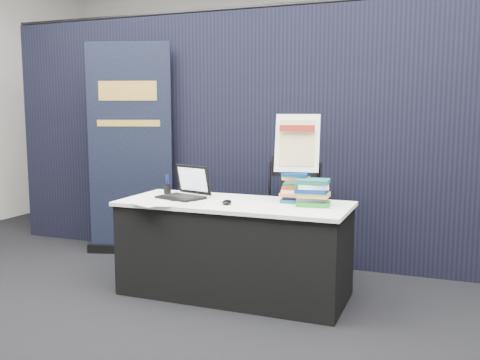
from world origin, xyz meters
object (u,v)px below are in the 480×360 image
(pullup_banner, at_px, (130,162))
(stacking_chair, at_px, (288,214))
(display_table, at_px, (234,248))
(laptop, at_px, (184,190))
(book_stack_tall, at_px, (295,188))
(book_stack_short, at_px, (312,193))
(info_sign, at_px, (297,144))

(pullup_banner, height_order, stacking_chair, pullup_banner)
(display_table, height_order, laptop, laptop)
(book_stack_tall, distance_m, stacking_chair, 0.46)
(book_stack_tall, bearing_deg, display_table, -161.50)
(book_stack_tall, relative_size, pullup_banner, 0.11)
(display_table, relative_size, stacking_chair, 1.70)
(laptop, distance_m, pullup_banner, 1.25)
(book_stack_short, bearing_deg, book_stack_tall, 147.97)
(laptop, bearing_deg, book_stack_tall, 24.79)
(laptop, distance_m, book_stack_short, 1.07)
(book_stack_short, xyz_separation_m, info_sign, (-0.16, 0.13, 0.35))
(display_table, xyz_separation_m, stacking_chair, (0.30, 0.49, 0.21))
(laptop, distance_m, stacking_chair, 0.91)
(display_table, relative_size, laptop, 4.46)
(display_table, bearing_deg, book_stack_short, 4.88)
(display_table, bearing_deg, book_stack_tall, 18.50)
(book_stack_short, height_order, pullup_banner, pullup_banner)
(stacking_chair, bearing_deg, book_stack_short, -39.47)
(info_sign, bearing_deg, laptop, -179.56)
(stacking_chair, bearing_deg, laptop, -133.40)
(display_table, relative_size, info_sign, 3.87)
(display_table, relative_size, book_stack_short, 7.06)
(book_stack_tall, bearing_deg, stacking_chair, 114.99)
(book_stack_tall, distance_m, pullup_banner, 2.00)
(book_stack_short, distance_m, stacking_chair, 0.60)
(laptop, height_order, info_sign, info_sign)
(book_stack_tall, height_order, book_stack_short, book_stack_tall)
(book_stack_tall, distance_m, info_sign, 0.34)
(laptop, relative_size, stacking_chair, 0.38)
(book_stack_short, bearing_deg, info_sign, 140.70)
(laptop, relative_size, info_sign, 0.87)
(stacking_chair, bearing_deg, info_sign, -48.21)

